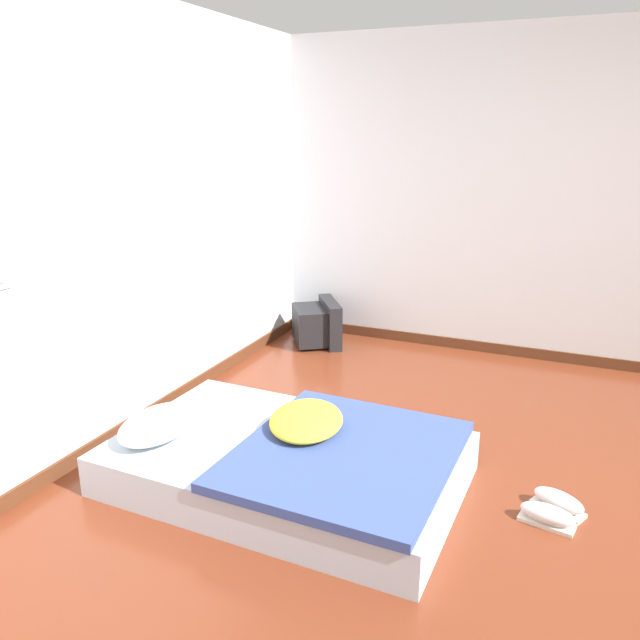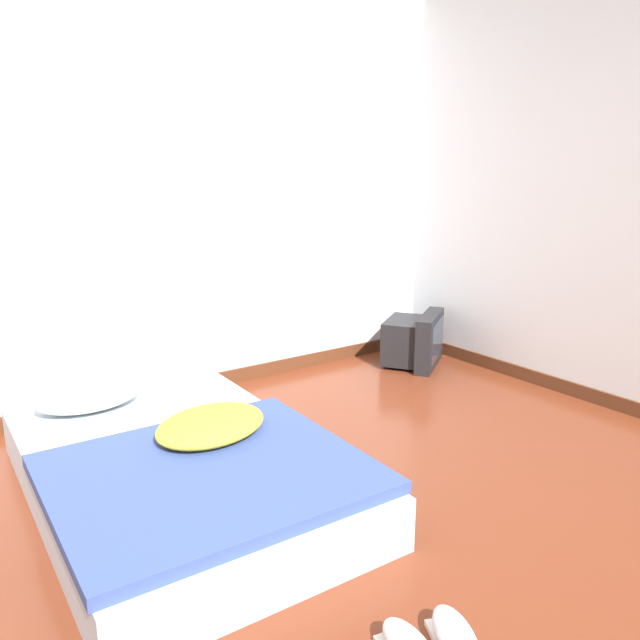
{
  "view_description": "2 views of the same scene",
  "coord_description": "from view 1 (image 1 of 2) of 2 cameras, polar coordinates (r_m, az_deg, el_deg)",
  "views": [
    {
      "loc": [
        -2.68,
        0.19,
        1.83
      ],
      "look_at": [
        0.94,
        1.76,
        0.62
      ],
      "focal_mm": 35.0,
      "sensor_mm": 36.0,
      "label": 1
    },
    {
      "loc": [
        -0.96,
        -0.87,
        1.42
      ],
      "look_at": [
        1.01,
        1.92,
        0.57
      ],
      "focal_mm": 35.0,
      "sensor_mm": 36.0,
      "label": 2
    }
  ],
  "objects": [
    {
      "name": "ground_plane",
      "position": [
        3.25,
        23.84,
        -18.85
      ],
      "size": [
        20.0,
        20.0,
        0.0
      ],
      "primitive_type": "plane",
      "color": "maroon"
    },
    {
      "name": "sneaker_pair",
      "position": [
        3.39,
        20.53,
        -15.83
      ],
      "size": [
        0.33,
        0.32,
        0.1
      ],
      "color": "silver",
      "rests_on": "ground_plane"
    },
    {
      "name": "wall_back",
      "position": [
        3.73,
        -20.32,
        7.71
      ],
      "size": [
        7.41,
        0.08,
        2.6
      ],
      "color": "silver",
      "rests_on": "ground_plane"
    },
    {
      "name": "crt_tv",
      "position": [
        5.5,
        -0.19,
        -0.34
      ],
      "size": [
        0.59,
        0.57,
        0.39
      ],
      "color": "black",
      "rests_on": "ground_plane"
    },
    {
      "name": "wall_right",
      "position": [
        5.25,
        25.81,
        9.44
      ],
      "size": [
        0.08,
        7.84,
        2.6
      ],
      "color": "silver",
      "rests_on": "ground_plane"
    },
    {
      "name": "mattress_bed",
      "position": [
        3.42,
        -2.93,
        -12.57
      ],
      "size": [
        1.22,
        1.84,
        0.37
      ],
      "color": "silver",
      "rests_on": "ground_plane"
    }
  ]
}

